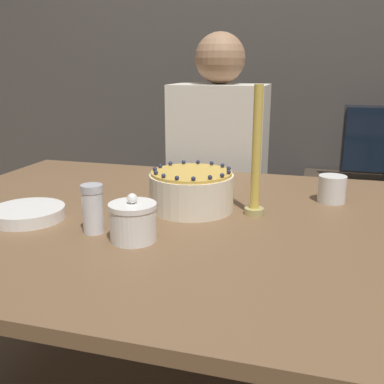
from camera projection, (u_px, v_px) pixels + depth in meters
The scene contains 9 objects.
wall_behind at pixel (261, 32), 2.35m from camera, with size 8.00×0.05×2.60m.
dining_table at pixel (184, 248), 1.24m from camera, with size 1.60×1.14×0.74m.
cake at pixel (192, 191), 1.26m from camera, with size 0.24×0.24×0.12m.
sugar_bowl at pixel (133, 222), 1.04m from camera, with size 0.11×0.11×0.11m.
sugar_shaker at pixel (93, 209), 1.08m from camera, with size 0.05×0.05×0.12m.
plate_stack at pixel (28, 213), 1.19m from camera, with size 0.20×0.20×0.03m.
candle at pixel (256, 162), 1.19m from camera, with size 0.05×0.05×0.35m.
cup at pixel (332, 189), 1.34m from camera, with size 0.08×0.08×0.08m.
person_man_blue_shirt at pixel (218, 201), 1.99m from camera, with size 0.40×0.34×1.26m.
Camera 1 is at (0.34, -1.10, 1.13)m, focal length 42.00 mm.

